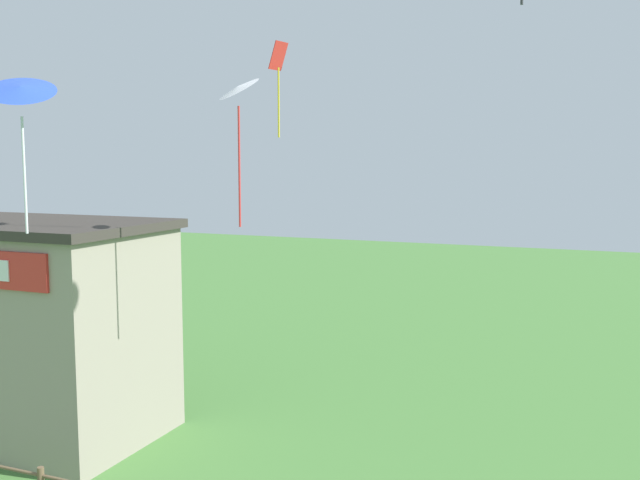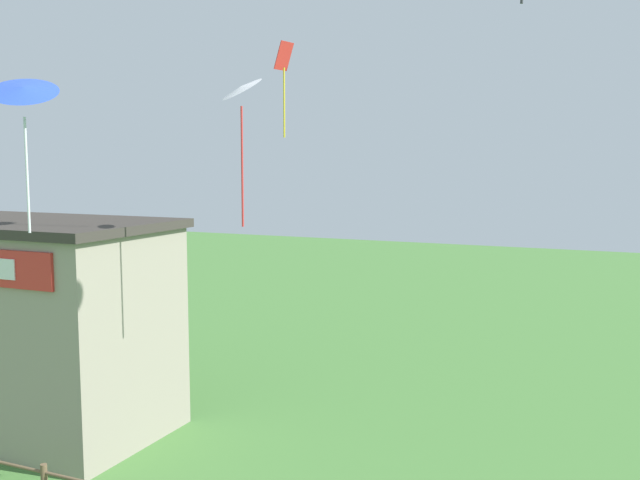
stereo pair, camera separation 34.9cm
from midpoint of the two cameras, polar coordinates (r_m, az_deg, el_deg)
name	(u,v)px [view 1 (the left image)]	position (r m, az deg, el deg)	size (l,w,h in m)	color
seaside_building	(3,324)	(21.91, -24.44, -6.16)	(9.18, 4.66, 5.89)	gray
kite_red_diamond	(278,72)	(20.07, -3.86, 13.24)	(0.38, 0.61, 2.58)	red
kite_blue_delta	(21,91)	(14.76, -23.47, 10.86)	(1.74, 1.72, 3.07)	blue
kite_white_delta	(238,94)	(16.46, -7.16, 11.51)	(1.36, 1.34, 3.43)	white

